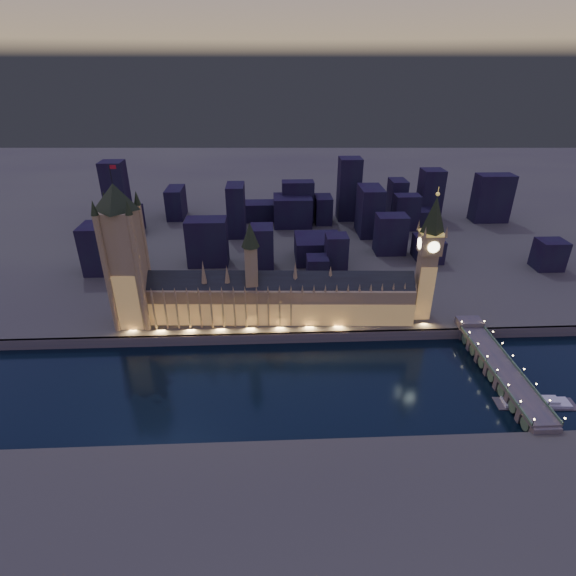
{
  "coord_description": "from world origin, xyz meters",
  "views": [
    {
      "loc": [
        -7.9,
        -235.31,
        187.64
      ],
      "look_at": [
        5.0,
        55.0,
        38.0
      ],
      "focal_mm": 28.0,
      "sensor_mm": 36.0,
      "label": 1
    }
  ],
  "objects_px": {
    "victoria_tower": "(124,251)",
    "palace_of_westminster": "(278,298)",
    "elizabeth_tower": "(429,248)",
    "westminster_bridge": "(498,368)",
    "river_boat": "(536,402)"
  },
  "relations": [
    {
      "from": "victoria_tower",
      "to": "palace_of_westminster",
      "type": "bearing_deg",
      "value": -0.09
    },
    {
      "from": "elizabeth_tower",
      "to": "river_boat",
      "type": "bearing_deg",
      "value": -65.13
    },
    {
      "from": "victoria_tower",
      "to": "river_boat",
      "type": "bearing_deg",
      "value": -19.8
    },
    {
      "from": "palace_of_westminster",
      "to": "elizabeth_tower",
      "type": "bearing_deg",
      "value": 0.09
    },
    {
      "from": "victoria_tower",
      "to": "elizabeth_tower",
      "type": "height_order",
      "value": "victoria_tower"
    },
    {
      "from": "elizabeth_tower",
      "to": "westminster_bridge",
      "type": "bearing_deg",
      "value": -63.52
    },
    {
      "from": "palace_of_westminster",
      "to": "westminster_bridge",
      "type": "bearing_deg",
      "value": -24.54
    },
    {
      "from": "palace_of_westminster",
      "to": "westminster_bridge",
      "type": "distance_m",
      "value": 158.29
    },
    {
      "from": "elizabeth_tower",
      "to": "river_boat",
      "type": "relative_size",
      "value": 2.08
    },
    {
      "from": "palace_of_westminster",
      "to": "elizabeth_tower",
      "type": "distance_m",
      "value": 116.58
    },
    {
      "from": "elizabeth_tower",
      "to": "westminster_bridge",
      "type": "relative_size",
      "value": 0.9
    },
    {
      "from": "palace_of_westminster",
      "to": "river_boat",
      "type": "relative_size",
      "value": 4.14
    },
    {
      "from": "palace_of_westminster",
      "to": "river_boat",
      "type": "bearing_deg",
      "value": -31.43
    },
    {
      "from": "victoria_tower",
      "to": "elizabeth_tower",
      "type": "relative_size",
      "value": 1.17
    },
    {
      "from": "palace_of_westminster",
      "to": "victoria_tower",
      "type": "height_order",
      "value": "victoria_tower"
    }
  ]
}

